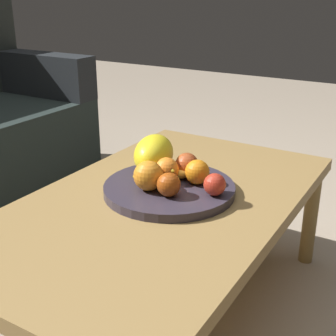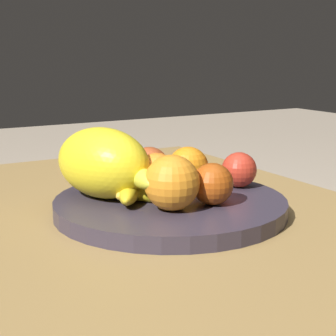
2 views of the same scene
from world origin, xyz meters
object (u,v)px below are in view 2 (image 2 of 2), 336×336
at_px(fruit_bowl, 168,206).
at_px(orange_right, 188,167).
at_px(orange_front, 157,176).
at_px(apple_right, 149,167).
at_px(apple_front, 239,170).
at_px(orange_left, 172,183).
at_px(banana_bunch, 138,183).
at_px(melon_large_front, 103,163).
at_px(apple_left, 212,184).
at_px(coffee_table, 184,245).

relative_size(fruit_bowl, orange_right, 5.29).
bearing_deg(orange_front, apple_right, -19.62).
bearing_deg(apple_front, orange_left, 109.82).
distance_m(orange_right, banana_bunch, 0.12).
height_order(melon_large_front, orange_left, melon_large_front).
distance_m(orange_left, orange_right, 0.14).
relative_size(melon_large_front, orange_front, 2.45).
bearing_deg(melon_large_front, apple_right, -74.82).
xyz_separation_m(orange_left, apple_left, (-0.01, -0.07, -0.01)).
bearing_deg(fruit_bowl, orange_right, -54.77).
distance_m(melon_large_front, orange_left, 0.13).
relative_size(coffee_table, banana_bunch, 6.63).
bearing_deg(apple_right, melon_large_front, 105.18).
xyz_separation_m(apple_front, apple_right, (0.08, 0.13, 0.00)).
height_order(coffee_table, melon_large_front, melon_large_front).
bearing_deg(banana_bunch, apple_right, -39.56).
bearing_deg(fruit_bowl, apple_front, -88.77).
height_order(orange_right, apple_left, orange_right).
relative_size(orange_left, apple_front, 1.36).
bearing_deg(banana_bunch, fruit_bowl, -110.66).
xyz_separation_m(coffee_table, orange_left, (-0.01, 0.03, 0.11)).
xyz_separation_m(coffee_table, orange_front, (0.06, 0.02, 0.10)).
distance_m(apple_front, apple_left, 0.12).
height_order(orange_right, apple_right, orange_right).
bearing_deg(apple_front, banana_bunch, 85.79).
xyz_separation_m(apple_right, banana_bunch, (-0.07, 0.06, -0.01)).
relative_size(melon_large_front, apple_right, 2.58).
bearing_deg(banana_bunch, orange_left, -166.73).
bearing_deg(orange_left, coffee_table, -65.64).
bearing_deg(apple_left, melon_large_front, 45.44).
distance_m(coffee_table, fruit_bowl, 0.07).
xyz_separation_m(fruit_bowl, orange_front, (0.01, 0.01, 0.05)).
xyz_separation_m(melon_large_front, apple_right, (0.03, -0.10, -0.02)).
bearing_deg(orange_front, melon_large_front, 56.59).
bearing_deg(orange_right, banana_bunch, 105.30).
xyz_separation_m(fruit_bowl, apple_right, (0.09, -0.01, 0.05)).
xyz_separation_m(apple_front, apple_left, (-0.07, 0.10, 0.00)).
xyz_separation_m(fruit_bowl, apple_front, (0.00, -0.14, 0.04)).
bearing_deg(apple_right, coffee_table, 176.32).
bearing_deg(fruit_bowl, melon_large_front, 54.92).
distance_m(orange_front, orange_right, 0.09).
relative_size(apple_front, apple_right, 0.88).
xyz_separation_m(fruit_bowl, banana_bunch, (0.02, 0.05, 0.04)).
bearing_deg(melon_large_front, apple_left, -134.56).
relative_size(orange_front, apple_right, 1.06).
bearing_deg(banana_bunch, coffee_table, -141.19).
bearing_deg(orange_left, fruit_bowl, -24.94).
height_order(melon_large_front, orange_front, melon_large_front).
bearing_deg(melon_large_front, orange_left, -153.79).
height_order(orange_front, orange_left, orange_left).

